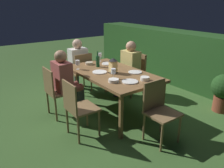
{
  "coord_description": "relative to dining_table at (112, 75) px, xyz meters",
  "views": [
    {
      "loc": [
        3.06,
        -2.2,
        1.91
      ],
      "look_at": [
        0.0,
        0.0,
        0.52
      ],
      "focal_mm": 36.32,
      "sensor_mm": 36.0,
      "label": 1
    }
  ],
  "objects": [
    {
      "name": "plate_d",
      "position": [
        -0.48,
        0.25,
        0.06
      ],
      "size": [
        0.25,
        0.25,
        0.01
      ],
      "primitive_type": "cylinder",
      "color": "white",
      "rests_on": "dining_table"
    },
    {
      "name": "ground_plane",
      "position": [
        0.0,
        0.0,
        -0.69
      ],
      "size": [
        16.0,
        16.0,
        0.0
      ],
      "primitive_type": "plane",
      "color": "#385B28"
    },
    {
      "name": "plate_c",
      "position": [
        0.26,
        0.31,
        0.06
      ],
      "size": [
        0.23,
        0.23,
        0.01
      ],
      "primitive_type": "cylinder",
      "color": "silver",
      "rests_on": "dining_table"
    },
    {
      "name": "bowl_olives",
      "position": [
        -0.66,
        -0.07,
        0.08
      ],
      "size": [
        0.15,
        0.15,
        0.05
      ],
      "color": "#BCAD8E",
      "rests_on": "dining_table"
    },
    {
      "name": "bowl_bread",
      "position": [
        0.43,
        -0.28,
        0.08
      ],
      "size": [
        0.16,
        0.16,
        0.05
      ],
      "color": "silver",
      "rests_on": "dining_table"
    },
    {
      "name": "wine_glass_a",
      "position": [
        -0.76,
        0.24,
        0.17
      ],
      "size": [
        0.08,
        0.08,
        0.17
      ],
      "color": "silver",
      "rests_on": "dining_table"
    },
    {
      "name": "chair_head_near",
      "position": [
        -1.13,
        0.0,
        -0.2
      ],
      "size": [
        0.4,
        0.42,
        0.87
      ],
      "color": "brown",
      "rests_on": "ground"
    },
    {
      "name": "wine_glass_b",
      "position": [
        0.31,
        -0.19,
        0.17
      ],
      "size": [
        0.08,
        0.08,
        0.17
      ],
      "color": "silver",
      "rests_on": "dining_table"
    },
    {
      "name": "lantern_centerpiece",
      "position": [
        0.05,
        -0.02,
        0.2
      ],
      "size": [
        0.15,
        0.15,
        0.27
      ],
      "color": "black",
      "rests_on": "dining_table"
    },
    {
      "name": "chair_side_left_a",
      "position": [
        -0.4,
        -0.89,
        -0.2
      ],
      "size": [
        0.42,
        0.4,
        0.87
      ],
      "color": "brown",
      "rests_on": "ground"
    },
    {
      "name": "green_bottle_on_table",
      "position": [
        -0.43,
        -0.02,
        0.16
      ],
      "size": [
        0.07,
        0.07,
        0.29
      ],
      "color": "#144723",
      "rests_on": "dining_table"
    },
    {
      "name": "chair_head_far",
      "position": [
        1.13,
        0.0,
        -0.2
      ],
      "size": [
        0.4,
        0.42,
        0.87
      ],
      "color": "brown",
      "rests_on": "ground"
    },
    {
      "name": "plate_b",
      "position": [
        -0.11,
        -0.19,
        0.06
      ],
      "size": [
        0.25,
        0.25,
        0.01
      ],
      "primitive_type": "cylinder",
      "color": "white",
      "rests_on": "dining_table"
    },
    {
      "name": "plate_a",
      "position": [
        0.58,
        -0.08,
        0.06
      ],
      "size": [
        0.25,
        0.25,
        0.01
      ],
      "primitive_type": "cylinder",
      "color": "silver",
      "rests_on": "dining_table"
    },
    {
      "name": "person_in_rust",
      "position": [
        -0.4,
        -0.69,
        -0.05
      ],
      "size": [
        0.38,
        0.47,
        1.15
      ],
      "color": "#9E4C47",
      "rests_on": "ground"
    },
    {
      "name": "chair_side_left_b",
      "position": [
        0.4,
        -0.89,
        -0.2
      ],
      "size": [
        0.42,
        0.4,
        0.87
      ],
      "color": "brown",
      "rests_on": "ground"
    },
    {
      "name": "potted_plant_by_hedge",
      "position": [
        1.18,
        1.61,
        -0.28
      ],
      "size": [
        0.45,
        0.45,
        0.7
      ],
      "color": "brown",
      "rests_on": "ground"
    },
    {
      "name": "dining_table",
      "position": [
        0.0,
        0.0,
        0.0
      ],
      "size": [
        1.77,
        1.0,
        0.74
      ],
      "color": "brown",
      "rests_on": "ground"
    },
    {
      "name": "person_in_cream",
      "position": [
        -1.33,
        0.0,
        -0.05
      ],
      "size": [
        0.48,
        0.38,
        1.15
      ],
      "color": "white",
      "rests_on": "ground"
    },
    {
      "name": "hedge_backdrop",
      "position": [
        0.0,
        2.28,
        -0.07
      ],
      "size": [
        6.29,
        0.7,
        1.23
      ],
      "primitive_type": "cube",
      "color": "#234C1E",
      "rests_on": "ground"
    },
    {
      "name": "wine_glass_c",
      "position": [
        -0.5,
        -0.4,
        0.17
      ],
      "size": [
        0.08,
        0.08,
        0.17
      ],
      "color": "silver",
      "rests_on": "dining_table"
    },
    {
      "name": "bowl_salad",
      "position": [
        0.65,
        0.16,
        0.08
      ],
      "size": [
        0.14,
        0.14,
        0.06
      ],
      "color": "silver",
      "rests_on": "dining_table"
    },
    {
      "name": "person_in_mustard",
      "position": [
        -0.4,
        0.69,
        -0.05
      ],
      "size": [
        0.38,
        0.47,
        1.15
      ],
      "color": "tan",
      "rests_on": "ground"
    },
    {
      "name": "chair_side_right_a",
      "position": [
        -0.4,
        0.89,
        -0.2
      ],
      "size": [
        0.42,
        0.4,
        0.87
      ],
      "color": "brown",
      "rests_on": "ground"
    }
  ]
}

